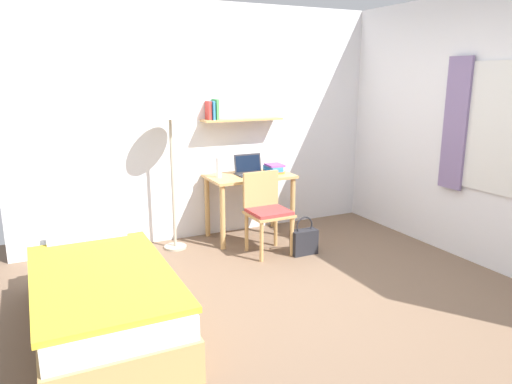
# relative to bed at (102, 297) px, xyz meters

# --- Properties ---
(ground_plane) EXTENTS (5.28, 5.28, 0.00)m
(ground_plane) POSITION_rel_bed_xyz_m (1.53, -0.33, -0.24)
(ground_plane) COLOR brown
(wall_back) EXTENTS (4.40, 0.27, 2.60)m
(wall_back) POSITION_rel_bed_xyz_m (1.53, 1.70, 1.06)
(wall_back) COLOR white
(wall_back) RESTS_ON ground_plane
(wall_right) EXTENTS (0.10, 4.40, 2.60)m
(wall_right) POSITION_rel_bed_xyz_m (3.55, -0.33, 1.06)
(wall_right) COLOR white
(wall_right) RESTS_ON ground_plane
(bed) EXTENTS (0.93, 1.92, 0.54)m
(bed) POSITION_rel_bed_xyz_m (0.00, 0.00, 0.00)
(bed) COLOR tan
(bed) RESTS_ON ground_plane
(desk) EXTENTS (0.95, 0.57, 0.73)m
(desk) POSITION_rel_bed_xyz_m (1.84, 1.37, 0.35)
(desk) COLOR tan
(desk) RESTS_ON ground_plane
(desk_chair) EXTENTS (0.43, 0.42, 0.84)m
(desk_chair) POSITION_rel_bed_xyz_m (1.80, 0.86, 0.23)
(desk_chair) COLOR tan
(desk_chair) RESTS_ON ground_plane
(standing_lamp) EXTENTS (0.39, 0.39, 1.62)m
(standing_lamp) POSITION_rel_bed_xyz_m (0.96, 1.39, 1.18)
(standing_lamp) COLOR #B2A893
(standing_lamp) RESTS_ON ground_plane
(laptop) EXTENTS (0.34, 0.23, 0.22)m
(laptop) POSITION_rel_bed_xyz_m (1.87, 1.42, 0.55)
(laptop) COLOR #2D2D33
(laptop) RESTS_ON desk
(water_bottle) EXTENTS (0.05, 0.05, 0.22)m
(water_bottle) POSITION_rel_bed_xyz_m (1.48, 1.40, 0.60)
(water_bottle) COLOR silver
(water_bottle) RESTS_ON desk
(book_stack) EXTENTS (0.20, 0.24, 0.10)m
(book_stack) POSITION_rel_bed_xyz_m (2.14, 1.36, 0.54)
(book_stack) COLOR orange
(book_stack) RESTS_ON desk
(handbag) EXTENTS (0.28, 0.13, 0.41)m
(handbag) POSITION_rel_bed_xyz_m (2.12, 0.63, -0.10)
(handbag) COLOR #232328
(handbag) RESTS_ON ground_plane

